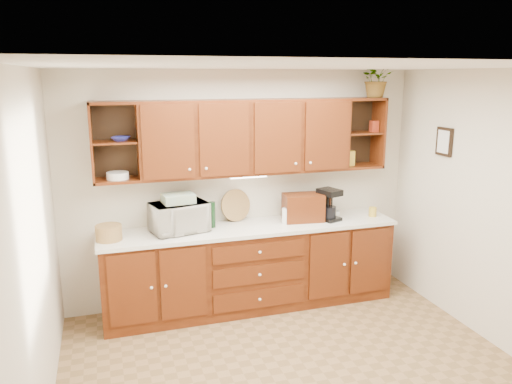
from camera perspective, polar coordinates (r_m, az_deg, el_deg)
floor at (r=4.59m, az=4.99°, el=-20.36°), size 4.00×4.00×0.00m
ceiling at (r=3.83m, az=5.78°, el=14.10°), size 4.00×4.00×0.00m
back_wall at (r=5.62m, az=-1.48°, el=0.50°), size 4.00×0.00×4.00m
left_wall at (r=3.77m, az=-24.21°, el=-7.12°), size 0.00×3.50×3.50m
right_wall at (r=5.11m, az=26.54°, el=-2.20°), size 0.00×3.50×3.50m
base_cabinets at (r=5.60m, az=-0.58°, el=-8.67°), size 3.20×0.60×0.90m
countertop at (r=5.43m, az=-0.57°, el=-4.10°), size 3.24×0.64×0.04m
upper_cabinets at (r=5.37m, az=-0.95°, el=6.32°), size 3.20×0.33×0.80m
undercabinet_light at (r=5.39m, az=-0.87°, el=1.78°), size 0.40×0.05×0.02m
framed_picture at (r=5.67m, az=20.73°, el=5.40°), size 0.03×0.24×0.30m
wicker_basket at (r=5.16m, az=-16.48°, el=-4.48°), size 0.34×0.34×0.15m
microwave at (r=5.26m, az=-8.80°, el=-2.87°), size 0.64×0.50×0.31m
towel_stack at (r=5.21m, az=-8.87°, el=-0.72°), size 0.34×0.27×0.10m
wine_bottle at (r=5.37m, az=-5.05°, el=-2.60°), size 0.08×0.08×0.28m
woven_tray at (r=5.63m, az=-2.32°, el=-3.18°), size 0.37×0.18×0.36m
bread_box at (r=5.61m, az=5.40°, el=-1.77°), size 0.46×0.32×0.31m
mug_tree at (r=5.76m, az=8.41°, el=-2.59°), size 0.23×0.24×0.28m
canister_red at (r=5.60m, az=6.67°, el=-2.74°), size 0.11×0.11×0.14m
canister_white at (r=5.50m, az=3.41°, el=-2.75°), size 0.11×0.11×0.17m
canister_yellow at (r=5.94m, az=13.18°, el=-2.22°), size 0.09×0.09×0.11m
coffee_maker at (r=5.69m, az=8.25°, el=-1.46°), size 0.26×0.30×0.36m
bowl_stack at (r=5.15m, az=-15.20°, el=5.89°), size 0.23×0.23×0.04m
plate_stack at (r=5.19m, az=-15.53°, el=1.82°), size 0.22×0.22×0.07m
pantry_box_yellow at (r=5.85m, az=10.66°, el=3.81°), size 0.11×0.09×0.17m
pantry_box_red at (r=5.94m, az=13.34°, el=7.32°), size 0.09×0.08×0.13m
potted_plant at (r=5.90m, az=13.66°, el=12.49°), size 0.39×0.34×0.42m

